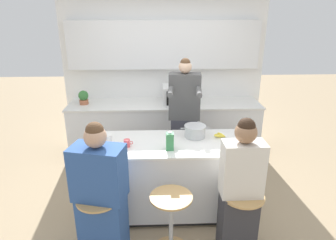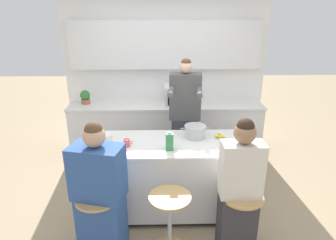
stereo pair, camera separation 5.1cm
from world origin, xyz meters
TOP-DOWN VIEW (x-y plane):
  - ground_plane at (0.00, 0.00)m, footprint 16.00×16.00m
  - wall_back at (0.00, 1.79)m, footprint 3.30×0.22m
  - back_counter at (0.00, 1.47)m, footprint 3.07×0.68m
  - kitchen_island at (0.00, 0.00)m, footprint 1.75×0.77m
  - bar_stool_leftmost at (-0.70, -0.69)m, footprint 0.42×0.42m
  - bar_stool_center at (0.00, -0.69)m, footprint 0.42×0.42m
  - bar_stool_rightmost at (0.70, -0.70)m, footprint 0.42×0.42m
  - person_cooking at (0.25, 0.74)m, footprint 0.48×0.60m
  - person_wrapped_blanket at (-0.68, -0.67)m, footprint 0.54×0.39m
  - person_seated_near at (0.68, -0.67)m, footprint 0.40×0.27m
  - cooking_pot at (0.33, 0.15)m, footprint 0.35×0.26m
  - fruit_bowl at (-0.74, 0.10)m, footprint 0.18×0.18m
  - coffee_cup_near at (-0.46, -0.09)m, footprint 0.10×0.07m
  - banana_bunch at (0.62, 0.14)m, footprint 0.16×0.12m
  - juice_carton at (0.01, -0.18)m, footprint 0.08×0.08m
  - microwave at (0.22, 1.43)m, footprint 0.49×0.40m
  - potted_plant at (-1.28, 1.47)m, footprint 0.16×0.16m

SIDE VIEW (x-z plane):
  - ground_plane at x=0.00m, z-range 0.00..0.00m
  - bar_stool_leftmost at x=-0.70m, z-range 0.06..0.72m
  - bar_stool_center at x=0.00m, z-range 0.06..0.72m
  - bar_stool_rightmost at x=0.70m, z-range 0.06..0.72m
  - kitchen_island at x=0.00m, z-range 0.01..0.92m
  - back_counter at x=0.00m, z-range 0.00..0.94m
  - person_seated_near at x=0.68m, z-range -0.05..1.40m
  - person_wrapped_blanket at x=-0.68m, z-range -0.04..1.39m
  - person_cooking at x=0.25m, z-range -0.01..1.76m
  - banana_bunch at x=0.62m, z-range 0.91..0.96m
  - fruit_bowl at x=-0.74m, z-range 0.91..0.98m
  - coffee_cup_near at x=-0.46m, z-range 0.91..1.00m
  - cooking_pot at x=0.33m, z-range 0.91..1.06m
  - juice_carton at x=0.01m, z-range 0.91..1.12m
  - potted_plant at x=-1.28m, z-range 0.94..1.16m
  - microwave at x=0.22m, z-range 0.94..1.23m
  - wall_back at x=0.00m, z-range 0.19..2.89m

